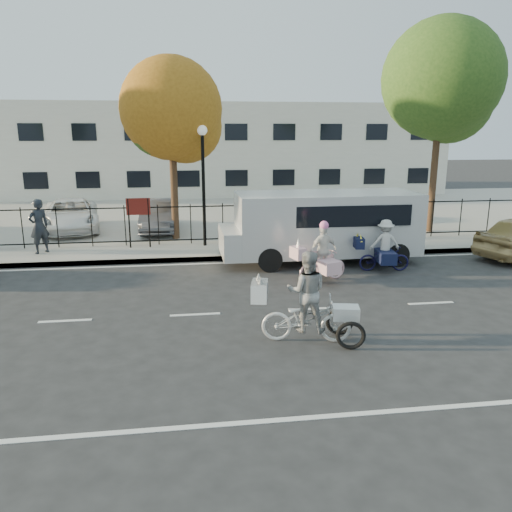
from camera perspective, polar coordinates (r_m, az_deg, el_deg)
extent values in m
plane|color=#333334|center=(12.13, -6.97, -6.68)|extent=(120.00, 120.00, 0.00)
cube|color=#A8A399|center=(16.93, -7.30, -0.39)|extent=(60.00, 0.10, 0.15)
cube|color=#A8A399|center=(17.95, -7.35, 0.44)|extent=(60.00, 2.20, 0.15)
cube|color=#A8A399|center=(26.68, -7.58, 4.94)|extent=(60.00, 15.60, 0.15)
cube|color=silver|center=(36.37, -7.87, 11.99)|extent=(34.00, 10.00, 6.00)
cylinder|color=black|center=(18.28, -6.00, 7.35)|extent=(0.12, 0.12, 4.00)
sphere|color=white|center=(18.16, -6.18, 14.10)|extent=(0.36, 0.36, 0.36)
cylinder|color=black|center=(18.56, -14.29, 3.65)|extent=(0.06, 0.06, 1.80)
cylinder|color=black|center=(18.49, -12.13, 3.73)|extent=(0.06, 0.06, 1.80)
cube|color=#59140F|center=(18.42, -13.32, 5.53)|extent=(0.85, 0.04, 0.60)
imported|color=silver|center=(10.50, 5.74, -7.18)|extent=(1.94, 1.01, 0.97)
imported|color=white|center=(10.30, 5.83, -4.06)|extent=(0.94, 0.80, 1.70)
cube|color=white|center=(10.31, 0.41, -4.01)|extent=(0.44, 0.65, 0.39)
cone|color=white|center=(10.35, 0.31, -2.43)|extent=(0.15, 0.15, 0.19)
cone|color=white|center=(10.11, 0.51, -2.84)|extent=(0.15, 0.15, 0.19)
torus|color=black|center=(10.30, 10.78, -8.92)|extent=(0.61, 0.21, 0.60)
torus|color=black|center=(10.96, 9.53, -7.41)|extent=(0.61, 0.21, 0.60)
cube|color=white|center=(10.50, 10.21, -6.39)|extent=(0.61, 0.48, 0.27)
imported|color=#D8A5AD|center=(14.67, 7.63, -1.10)|extent=(1.61, 0.88, 0.93)
imported|color=silver|center=(14.55, 7.69, 0.70)|extent=(0.93, 0.60, 1.47)
cube|color=beige|center=(14.13, 4.82, 0.34)|extent=(0.42, 0.57, 0.34)
cone|color=white|center=(14.06, 4.85, 1.52)|extent=(0.11, 0.11, 0.30)
cube|color=beige|center=(14.66, 7.64, -0.92)|extent=(0.85, 1.31, 0.37)
sphere|color=pink|center=(14.40, 7.79, 3.49)|extent=(0.26, 0.26, 0.26)
imported|color=#110F34|center=(16.13, 14.42, -0.23)|extent=(1.61, 0.72, 0.82)
imported|color=silver|center=(16.02, 14.53, 1.52)|extent=(0.98, 0.64, 1.43)
cube|color=#0F1533|center=(15.82, 11.67, 1.50)|extent=(0.33, 0.53, 0.33)
cone|color=yellow|center=(15.93, 11.51, 2.27)|extent=(0.11, 0.21, 0.29)
cone|color=yellow|center=(15.63, 11.90, 2.02)|extent=(0.11, 0.21, 0.29)
cube|color=#0F1533|center=(16.11, 14.44, 0.08)|extent=(0.64, 1.23, 0.36)
cube|color=silver|center=(16.75, 8.08, 3.80)|extent=(5.99, 2.30, 1.98)
cube|color=silver|center=(16.29, -3.07, 1.64)|extent=(0.59, 2.16, 0.88)
cylinder|color=black|center=(15.58, 1.50, -0.38)|extent=(0.78, 0.30, 0.77)
cylinder|color=black|center=(17.44, 0.47, 1.21)|extent=(0.78, 0.30, 0.77)
cylinder|color=black|center=(16.76, 15.78, 0.12)|extent=(0.78, 0.30, 0.77)
cylinder|color=black|center=(18.50, 13.42, 1.57)|extent=(0.78, 0.30, 0.77)
imported|color=black|center=(18.72, -23.56, 3.14)|extent=(0.82, 0.79, 1.89)
imported|color=white|center=(22.62, -20.41, 4.42)|extent=(3.05, 5.10, 1.33)
imported|color=#54565D|center=(21.59, -11.08, 4.59)|extent=(1.39, 3.98, 1.31)
imported|color=#A1A6A9|center=(23.66, 7.26, 5.54)|extent=(2.54, 4.07, 1.29)
cylinder|color=#442D1D|center=(19.66, -9.35, 7.93)|extent=(0.28, 0.28, 4.45)
sphere|color=#9F6219|center=(19.57, -9.69, 16.28)|extent=(3.81, 3.81, 3.81)
sphere|color=#9F6219|center=(19.75, -8.10, 14.47)|extent=(2.80, 2.80, 2.80)
cylinder|color=#442D1D|center=(22.05, 19.69, 9.31)|extent=(0.28, 0.28, 5.48)
sphere|color=#385B1E|center=(22.08, 20.48, 18.44)|extent=(4.70, 4.70, 4.70)
sphere|color=#385B1E|center=(22.44, 21.23, 16.28)|extent=(3.45, 3.45, 3.45)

